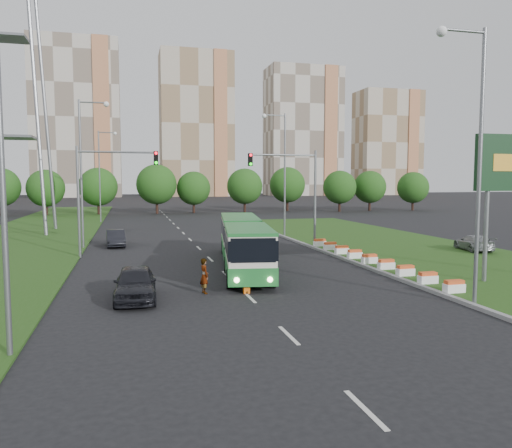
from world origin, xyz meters
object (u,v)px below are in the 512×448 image
object	(u,v)px
car_left_near	(135,283)
traffic_mast_left	(102,183)
car_left_far	(116,238)
pedestrian	(204,276)
articulated_bus	(241,242)
car_median	(474,243)
traffic_mast_median	(297,183)
shopping_trolley	(246,288)
transmission_pylon	(8,18)

from	to	relation	value
car_left_near	traffic_mast_left	bearing A→B (deg)	100.50
car_left_far	pedestrian	distance (m)	19.91
articulated_bus	car_median	xyz separation A→B (m)	(18.84, 1.85, -0.84)
traffic_mast_median	traffic_mast_left	size ratio (longest dim) A/B	1.00
car_median	shopping_trolley	bearing A→B (deg)	35.74
articulated_bus	car_median	size ratio (longest dim) A/B	3.81
traffic_mast_median	articulated_bus	size ratio (longest dim) A/B	0.50
traffic_mast_left	articulated_bus	size ratio (longest dim) A/B	0.50
articulated_bus	traffic_mast_left	bearing A→B (deg)	152.37
articulated_bus	shopping_trolley	bearing A→B (deg)	-91.51
traffic_mast_median	transmission_pylon	xyz separation A→B (m)	(-24.78, 18.00, 16.65)
transmission_pylon	car_left_far	distance (m)	27.14
traffic_mast_median	car_left_near	xyz separation A→B (m)	(-13.05, -15.15, -4.55)
traffic_mast_left	pedestrian	world-z (taller)	traffic_mast_left
transmission_pylon	pedestrian	world-z (taller)	transmission_pylon
car_left_far	car_median	distance (m)	28.93
traffic_mast_left	shopping_trolley	bearing A→B (deg)	-62.20
articulated_bus	pedestrian	world-z (taller)	articulated_bus
pedestrian	shopping_trolley	world-z (taller)	pedestrian
traffic_mast_median	car_median	world-z (taller)	traffic_mast_median
traffic_mast_left	transmission_pylon	bearing A→B (deg)	116.86
transmission_pylon	articulated_bus	xyz separation A→B (m)	(18.45, -25.59, -20.40)
car_left_far	shopping_trolley	size ratio (longest dim) A/B	7.86
car_left_near	pedestrian	size ratio (longest dim) A/B	2.67
traffic_mast_median	transmission_pylon	distance (m)	34.86
traffic_mast_median	shopping_trolley	size ratio (longest dim) A/B	15.02
car_left_near	pedestrian	world-z (taller)	pedestrian
car_median	shopping_trolley	size ratio (longest dim) A/B	7.82
traffic_mast_median	pedestrian	distance (m)	18.10
traffic_mast_median	car_left_far	distance (m)	15.90
pedestrian	shopping_trolley	distance (m)	2.16
car_median	pedestrian	distance (m)	23.95
traffic_mast_left	car_left_near	size ratio (longest dim) A/B	1.71
pedestrian	transmission_pylon	bearing A→B (deg)	12.92
traffic_mast_left	car_median	size ratio (longest dim) A/B	1.92
car_left_near	car_median	xyz separation A→B (m)	(25.57, 9.41, -0.04)
car_median	pedestrian	size ratio (longest dim) A/B	2.38
articulated_bus	car_left_far	size ratio (longest dim) A/B	3.79
car_median	shopping_trolley	xyz separation A→B (m)	(-20.25, -9.35, -0.49)
transmission_pylon	shopping_trolley	size ratio (longest dim) A/B	82.61
traffic_mast_left	articulated_bus	xyz separation A→B (m)	(8.83, -6.59, -3.75)
traffic_mast_median	car_left_near	world-z (taller)	traffic_mast_median
car_left_far	pedestrian	bearing A→B (deg)	-80.05
traffic_mast_median	car_left_near	distance (m)	20.51
articulated_bus	car_left_near	xyz separation A→B (m)	(-6.73, -7.56, -0.80)
transmission_pylon	car_median	world-z (taller)	transmission_pylon
articulated_bus	car_median	bearing A→B (deg)	14.73
traffic_mast_left	pedestrian	xyz separation A→B (m)	(5.42, -13.59, -4.48)
pedestrian	traffic_mast_left	bearing A→B (deg)	9.89
traffic_mast_left	shopping_trolley	xyz separation A→B (m)	(7.43, -14.09, -5.09)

